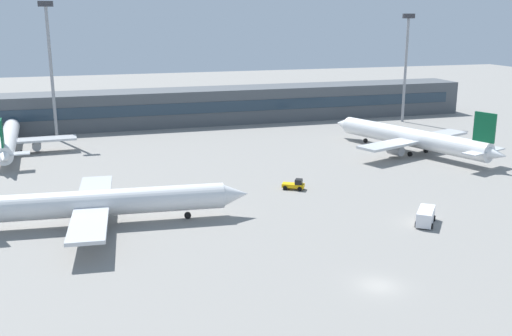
{
  "coord_description": "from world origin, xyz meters",
  "views": [
    {
      "loc": [
        -28.82,
        -50.87,
        27.79
      ],
      "look_at": [
        -1.52,
        40.0,
        3.0
      ],
      "focal_mm": 41.3,
      "sensor_mm": 36.0,
      "label": 1
    }
  ],
  "objects_px": {
    "airplane_far": "(8,139)",
    "floodlight_tower_east": "(51,63)",
    "airplane_mid": "(410,137)",
    "baggage_tug_yellow": "(295,185)",
    "airplane_near": "(101,203)",
    "service_van_white": "(426,216)",
    "floodlight_tower_west": "(406,61)"
  },
  "relations": [
    {
      "from": "baggage_tug_yellow",
      "to": "floodlight_tower_west",
      "type": "bearing_deg",
      "value": 45.78
    },
    {
      "from": "baggage_tug_yellow",
      "to": "service_van_white",
      "type": "height_order",
      "value": "service_van_white"
    },
    {
      "from": "floodlight_tower_west",
      "to": "service_van_white",
      "type": "bearing_deg",
      "value": -118.1
    },
    {
      "from": "airplane_mid",
      "to": "airplane_near",
      "type": "bearing_deg",
      "value": -157.44
    },
    {
      "from": "airplane_far",
      "to": "floodlight_tower_east",
      "type": "distance_m",
      "value": 20.65
    },
    {
      "from": "airplane_mid",
      "to": "floodlight_tower_east",
      "type": "distance_m",
      "value": 79.88
    },
    {
      "from": "airplane_near",
      "to": "floodlight_tower_east",
      "type": "bearing_deg",
      "value": 96.92
    },
    {
      "from": "airplane_mid",
      "to": "service_van_white",
      "type": "height_order",
      "value": "airplane_mid"
    },
    {
      "from": "airplane_far",
      "to": "airplane_near",
      "type": "bearing_deg",
      "value": -71.62
    },
    {
      "from": "floodlight_tower_west",
      "to": "airplane_far",
      "type": "bearing_deg",
      "value": -174.32
    },
    {
      "from": "airplane_far",
      "to": "service_van_white",
      "type": "xyz_separation_m",
      "value": [
        58.85,
        -61.98,
        -1.79
      ]
    },
    {
      "from": "airplane_near",
      "to": "airplane_far",
      "type": "relative_size",
      "value": 1.06
    },
    {
      "from": "airplane_far",
      "to": "floodlight_tower_west",
      "type": "distance_m",
      "value": 98.45
    },
    {
      "from": "airplane_far",
      "to": "floodlight_tower_west",
      "type": "xyz_separation_m",
      "value": [
        97.09,
        9.65,
        13.17
      ]
    },
    {
      "from": "service_van_white",
      "to": "airplane_near",
      "type": "bearing_deg",
      "value": 163.62
    },
    {
      "from": "airplane_mid",
      "to": "baggage_tug_yellow",
      "type": "bearing_deg",
      "value": -150.61
    },
    {
      "from": "baggage_tug_yellow",
      "to": "airplane_mid",
      "type": "bearing_deg",
      "value": 29.39
    },
    {
      "from": "floodlight_tower_west",
      "to": "airplane_mid",
      "type": "bearing_deg",
      "value": -118.11
    },
    {
      "from": "airplane_far",
      "to": "baggage_tug_yellow",
      "type": "xyz_separation_m",
      "value": [
        47.42,
        -41.4,
        -2.11
      ]
    },
    {
      "from": "service_van_white",
      "to": "floodlight_tower_west",
      "type": "bearing_deg",
      "value": 61.9
    },
    {
      "from": "airplane_mid",
      "to": "floodlight_tower_west",
      "type": "relative_size",
      "value": 1.46
    },
    {
      "from": "airplane_far",
      "to": "service_van_white",
      "type": "relative_size",
      "value": 7.26
    },
    {
      "from": "airplane_far",
      "to": "baggage_tug_yellow",
      "type": "height_order",
      "value": "airplane_far"
    },
    {
      "from": "service_van_white",
      "to": "floodlight_tower_east",
      "type": "relative_size",
      "value": 0.17
    },
    {
      "from": "airplane_mid",
      "to": "floodlight_tower_east",
      "type": "bearing_deg",
      "value": 153.62
    },
    {
      "from": "airplane_mid",
      "to": "service_van_white",
      "type": "relative_size",
      "value": 7.72
    },
    {
      "from": "floodlight_tower_east",
      "to": "service_van_white",
      "type": "bearing_deg",
      "value": -55.9
    },
    {
      "from": "airplane_mid",
      "to": "floodlight_tower_west",
      "type": "height_order",
      "value": "floodlight_tower_west"
    },
    {
      "from": "airplane_far",
      "to": "floodlight_tower_west",
      "type": "height_order",
      "value": "floodlight_tower_west"
    },
    {
      "from": "baggage_tug_yellow",
      "to": "airplane_near",
      "type": "bearing_deg",
      "value": -165.29
    },
    {
      "from": "floodlight_tower_east",
      "to": "airplane_near",
      "type": "bearing_deg",
      "value": -83.08
    },
    {
      "from": "floodlight_tower_west",
      "to": "floodlight_tower_east",
      "type": "height_order",
      "value": "floodlight_tower_east"
    }
  ]
}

